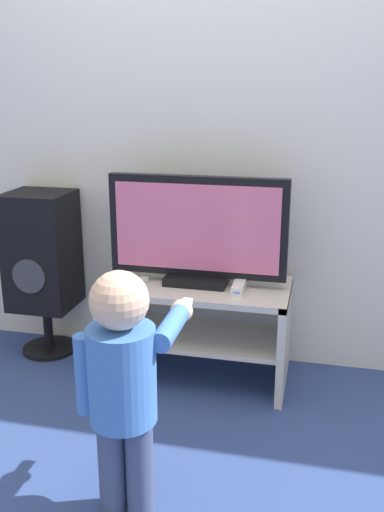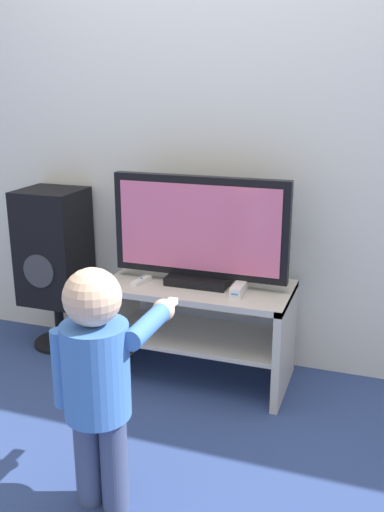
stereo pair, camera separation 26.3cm
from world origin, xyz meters
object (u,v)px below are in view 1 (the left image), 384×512
Objects in this scene: game_console at (239,287)px; television at (197,232)px; child at (124,375)px; remote_primary at (139,283)px; speaker_tower at (42,254)px.

television is at bearing 161.23° from game_console.
television is 5.44× the size of game_console.
remote_primary is at bearing 105.35° from child.
child is 1.36m from speaker_tower.
television is 0.37m from remote_primary.
game_console reaches higher than remote_primary.
speaker_tower is (-1.08, 0.15, 0.04)m from game_console.
game_console is 0.95m from child.
remote_primary is 0.62m from speaker_tower.
child is at bearing -91.21° from television.
speaker_tower reaches higher than remote_primary.
game_console is at bearing -8.03° from speaker_tower.
child is (-0.24, -0.92, -0.00)m from game_console.
child reaches higher than remote_primary.
game_console is 0.18× the size of speaker_tower.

